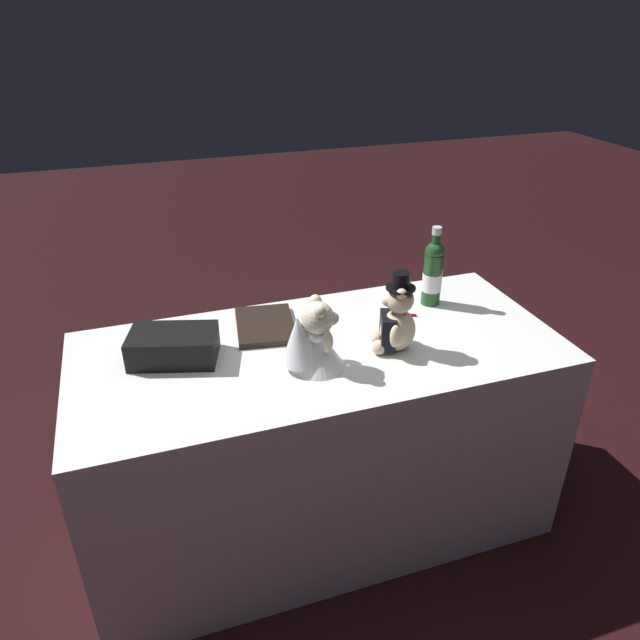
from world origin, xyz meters
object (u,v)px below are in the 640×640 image
object	(u,v)px
teddy_bear_bride	(312,340)
champagne_bottle	(433,272)
gift_case_black	(173,346)
guestbook	(265,325)
teddy_bear_groom	(395,321)
signing_pen	(398,314)

from	to	relation	value
teddy_bear_bride	champagne_bottle	distance (m)	0.62
gift_case_black	guestbook	size ratio (longest dim) A/B	1.15
teddy_bear_groom	teddy_bear_bride	xyz separation A→B (m)	(-0.29, -0.02, -0.01)
signing_pen	teddy_bear_groom	bearing A→B (deg)	-118.33
gift_case_black	guestbook	bearing A→B (deg)	17.50
teddy_bear_groom	guestbook	size ratio (longest dim) A/B	1.03
teddy_bear_bride	gift_case_black	xyz separation A→B (m)	(-0.40, 0.18, -0.05)
champagne_bottle	signing_pen	distance (m)	0.21
teddy_bear_bride	signing_pen	xyz separation A→B (m)	(0.40, 0.22, -0.09)
guestbook	teddy_bear_bride	bearing A→B (deg)	-65.71
teddy_bear_bride	signing_pen	distance (m)	0.46
champagne_bottle	guestbook	size ratio (longest dim) A/B	1.13
teddy_bear_bride	guestbook	bearing A→B (deg)	105.94
champagne_bottle	signing_pen	bearing A→B (deg)	-161.47
champagne_bottle	teddy_bear_bride	bearing A→B (deg)	-153.58
teddy_bear_bride	champagne_bottle	world-z (taller)	champagne_bottle
teddy_bear_groom	teddy_bear_bride	world-z (taller)	teddy_bear_groom
teddy_bear_groom	teddy_bear_bride	distance (m)	0.29
gift_case_black	guestbook	xyz separation A→B (m)	(0.32, 0.10, -0.04)
teddy_bear_groom	guestbook	world-z (taller)	teddy_bear_groom
teddy_bear_bride	champagne_bottle	size ratio (longest dim) A/B	0.77
signing_pen	teddy_bear_bride	bearing A→B (deg)	-150.68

